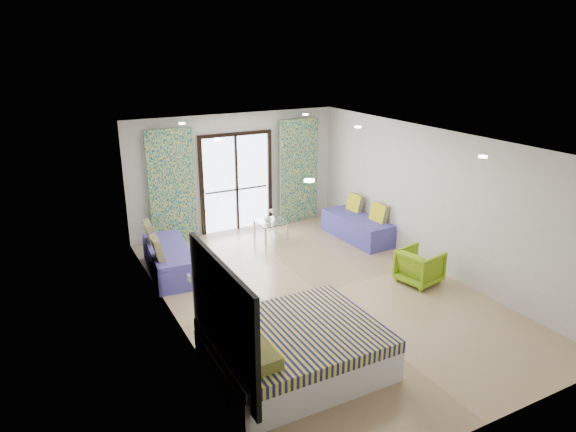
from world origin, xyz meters
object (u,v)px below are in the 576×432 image
daybed_right (358,227)px  armchair (420,265)px  bed (293,349)px  daybed_left (169,259)px  coffee_table (271,223)px

daybed_right → armchair: bearing=-99.9°
daybed_right → armchair: size_ratio=2.65×
daybed_right → bed: bearing=-137.4°
daybed_right → daybed_left: bearing=175.1°
bed → daybed_left: daybed_left is taller
bed → coffee_table: 4.89m
coffee_table → armchair: 3.56m
bed → daybed_left: bearing=99.5°
bed → armchair: bearing=21.0°
bed → coffee_table: bed is taller
bed → daybed_right: (3.60, 3.63, -0.04)m
coffee_table → daybed_right: bearing=-27.1°
daybed_left → bed: bearing=-75.5°
coffee_table → armchair: (1.43, -3.26, -0.02)m
daybed_left → daybed_right: bearing=2.7°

